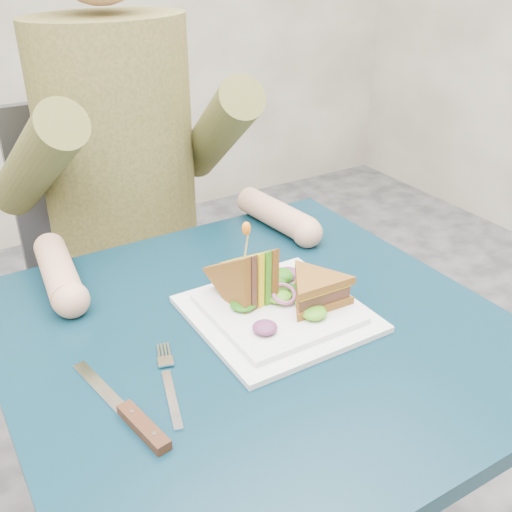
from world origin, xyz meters
TOP-DOWN VIEW (x-y plane):
  - table at (0.00, 0.00)m, footprint 0.75×0.75m
  - chair at (0.00, 0.68)m, footprint 0.42×0.40m
  - diner at (-0.00, 0.56)m, footprint 0.54×0.59m
  - plate at (0.05, 0.01)m, footprint 0.26×0.26m
  - sandwich_flat at (0.10, -0.02)m, footprint 0.13×0.13m
  - sandwich_upright at (0.02, 0.05)m, footprint 0.09×0.15m
  - fork at (-0.17, -0.06)m, footprint 0.07×0.18m
  - knife at (-0.24, -0.10)m, footprint 0.06×0.22m
  - toothpick at (0.02, 0.05)m, footprint 0.01×0.01m
  - toothpick_frill at (0.02, 0.05)m, footprint 0.01×0.01m
  - lettuce_spill at (0.05, 0.02)m, footprint 0.15×0.13m
  - onion_ring at (0.06, 0.01)m, footprint 0.04×0.04m

SIDE VIEW (x-z plane):
  - chair at x=0.00m, z-range 0.08..1.01m
  - table at x=0.00m, z-range 0.29..1.02m
  - fork at x=-0.17m, z-range 0.73..0.74m
  - knife at x=-0.24m, z-range 0.73..0.74m
  - plate at x=0.05m, z-range 0.73..0.75m
  - lettuce_spill at x=0.05m, z-range 0.75..0.77m
  - onion_ring at x=0.06m, z-range 0.75..0.78m
  - sandwich_flat at x=0.10m, z-range 0.75..0.80m
  - sandwich_upright at x=0.02m, z-range 0.71..0.86m
  - toothpick at x=0.02m, z-range 0.82..0.88m
  - toothpick_frill at x=0.02m, z-range 0.87..0.89m
  - diner at x=0.00m, z-range 0.54..1.29m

